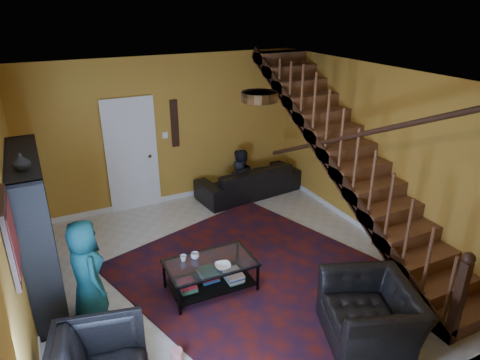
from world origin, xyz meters
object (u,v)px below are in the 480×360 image
object	(u,v)px
armchair_right	(370,314)
coffee_table	(211,274)
sofa	(249,180)
bookshelf	(38,233)

from	to	relation	value
armchair_right	coffee_table	distance (m)	2.11
sofa	armchair_right	world-z (taller)	armchair_right
sofa	armchair_right	bearing A→B (deg)	75.18
bookshelf	coffee_table	world-z (taller)	bookshelf
sofa	coffee_table	xyz separation A→B (m)	(-1.91, -2.56, -0.05)
bookshelf	sofa	distance (m)	4.31
bookshelf	coffee_table	bearing A→B (deg)	-23.45
bookshelf	armchair_right	distance (m)	4.19
bookshelf	coffee_table	distance (m)	2.28
coffee_table	bookshelf	bearing A→B (deg)	156.55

